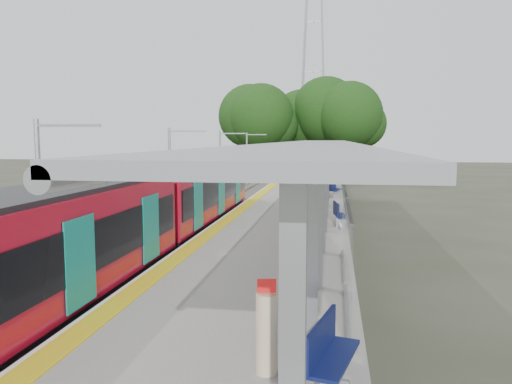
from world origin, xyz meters
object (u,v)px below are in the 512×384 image
at_px(bench_mid, 339,213).
at_px(bench_far, 335,188).
at_px(info_pillar_far, 324,191).
at_px(litter_bin, 316,204).
at_px(bench_near, 329,352).
at_px(info_pillar_near, 267,333).
at_px(train, 142,215).

xyz_separation_m(bench_mid, bench_far, (-0.15, 10.78, 0.05)).
height_order(info_pillar_far, litter_bin, info_pillar_far).
xyz_separation_m(bench_near, litter_bin, (-0.84, 18.36, -0.14)).
height_order(bench_mid, litter_bin, bench_mid).
relative_size(bench_near, bench_far, 0.96).
bearing_deg(info_pillar_near, bench_mid, 77.00).
height_order(bench_near, bench_mid, bench_near).
relative_size(train, litter_bin, 32.81).
height_order(bench_far, info_pillar_near, info_pillar_near).
bearing_deg(bench_near, info_pillar_near, 176.58).
xyz_separation_m(bench_mid, litter_bin, (-1.12, 3.78, -0.12)).
distance_m(train, info_pillar_far, 12.87).
relative_size(bench_far, litter_bin, 2.01).
bearing_deg(info_pillar_far, info_pillar_near, -92.00).
relative_size(info_pillar_far, litter_bin, 2.40).
relative_size(bench_mid, bench_far, 0.91).
height_order(bench_near, litter_bin, bench_near).
distance_m(info_pillar_near, info_pillar_far, 20.53).
distance_m(bench_mid, bench_far, 10.78).
bearing_deg(bench_near, info_pillar_far, 105.11).
height_order(bench_far, litter_bin, bench_far).
relative_size(train, bench_far, 16.34).
xyz_separation_m(train, info_pillar_near, (5.83, -9.35, -0.37)).
xyz_separation_m(bench_far, info_pillar_far, (-0.59, -4.52, 0.29)).
distance_m(train, bench_near, 11.84).
height_order(train, info_pillar_far, train).
bearing_deg(train, info_pillar_near, -58.05).
bearing_deg(bench_mid, bench_near, -99.10).
distance_m(train, litter_bin, 10.58).
bearing_deg(train, info_pillar_far, 60.33).
relative_size(info_pillar_near, info_pillar_far, 0.78).
xyz_separation_m(info_pillar_near, litter_bin, (0.17, 18.05, -0.26)).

